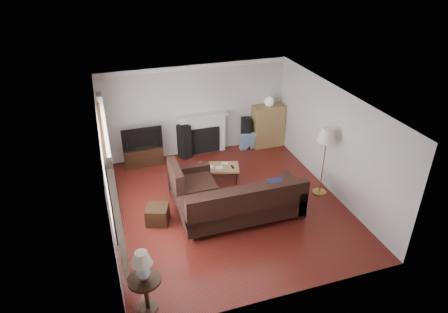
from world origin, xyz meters
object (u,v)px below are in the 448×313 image
object	(u,v)px
tv_stand	(144,155)
floor_lamp	(323,162)
bookshelf	(268,126)
coffee_table	(218,173)
sectional_sofa	(242,201)
side_table	(146,294)

from	to	relation	value
tv_stand	floor_lamp	world-z (taller)	floor_lamp
tv_stand	bookshelf	xyz separation A→B (m)	(3.56, 0.02, 0.36)
bookshelf	coffee_table	world-z (taller)	bookshelf
tv_stand	sectional_sofa	bearing A→B (deg)	-61.47
side_table	sectional_sofa	bearing A→B (deg)	38.01
coffee_table	floor_lamp	bearing A→B (deg)	-15.33
sectional_sofa	floor_lamp	world-z (taller)	floor_lamp
bookshelf	floor_lamp	bearing A→B (deg)	-85.94
tv_stand	floor_lamp	size ratio (longest dim) A/B	0.60
tv_stand	bookshelf	world-z (taller)	bookshelf
floor_lamp	side_table	distance (m)	4.89
tv_stand	side_table	size ratio (longest dim) A/B	1.52
bookshelf	sectional_sofa	size ratio (longest dim) A/B	0.43
tv_stand	side_table	bearing A→B (deg)	-97.39
tv_stand	coffee_table	size ratio (longest dim) A/B	1.01
bookshelf	sectional_sofa	xyz separation A→B (m)	(-1.91, -3.05, -0.16)
tv_stand	floor_lamp	xyz separation A→B (m)	(3.75, -2.68, 0.59)
tv_stand	side_table	distance (m)	4.85
coffee_table	side_table	distance (m)	4.09
floor_lamp	side_table	world-z (taller)	floor_lamp
tv_stand	sectional_sofa	world-z (taller)	sectional_sofa
bookshelf	side_table	xyz separation A→B (m)	(-4.18, -4.82, -0.28)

